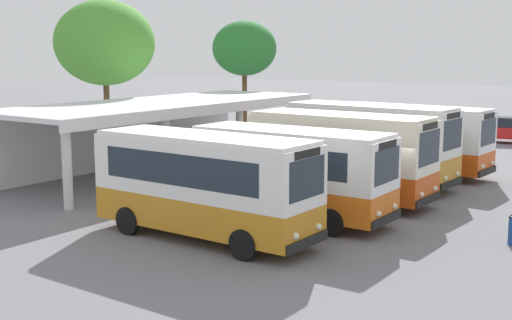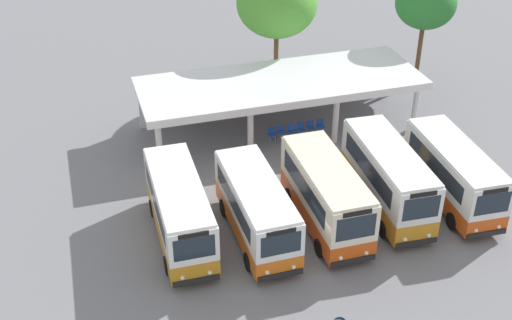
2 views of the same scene
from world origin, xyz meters
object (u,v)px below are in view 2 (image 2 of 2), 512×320
Objects in this scene: city_bus_second_in_row at (256,208)px; city_bus_middle_cream at (326,194)px; city_bus_nearest_orange at (179,209)px; waiting_chair_fifth_seat at (311,126)px; city_bus_fifth_blue at (454,172)px; waiting_chair_end_by_column at (272,133)px; city_bus_fourth_amber at (388,176)px; waiting_chair_second_from_end at (281,131)px; waiting_chair_far_end_seat at (320,125)px; waiting_chair_fourth_seat at (301,128)px; waiting_chair_middle_seat at (292,130)px.

city_bus_second_in_row is 1.00× the size of city_bus_middle_cream.
city_bus_nearest_orange reaches higher than waiting_chair_fifth_seat.
city_bus_fifth_blue is 11.30m from waiting_chair_end_by_column.
city_bus_middle_cream is at bearing -106.62° from waiting_chair_fifth_seat.
city_bus_fifth_blue is (3.55, -0.45, -0.14)m from city_bus_fourth_amber.
city_bus_middle_cream reaches higher than waiting_chair_second_from_end.
waiting_chair_far_end_seat is (-3.81, 8.86, -1.26)m from city_bus_fifth_blue.
city_bus_fifth_blue reaches higher than waiting_chair_fifth_seat.
city_bus_second_in_row is 8.42× the size of waiting_chair_second_from_end.
waiting_chair_fourth_seat is 1.00× the size of waiting_chair_far_end_seat.
waiting_chair_second_from_end is at bearing 64.22° from city_bus_second_in_row.
waiting_chair_end_by_column and waiting_chair_far_end_seat have the same top height.
city_bus_fourth_amber is at bearing -75.24° from waiting_chair_middle_seat.
waiting_chair_middle_seat is (8.47, 7.86, -1.28)m from city_bus_nearest_orange.
waiting_chair_second_from_end is 1.00× the size of waiting_chair_middle_seat.
city_bus_second_in_row is at bearing 179.46° from city_bus_middle_cream.
waiting_chair_fourth_seat is (-1.55, 8.42, -1.40)m from city_bus_fourth_amber.
waiting_chair_second_from_end is 1.00× the size of waiting_chair_far_end_seat.
city_bus_fourth_amber is 8.67m from waiting_chair_fourth_seat.
city_bus_second_in_row reaches higher than waiting_chair_fifth_seat.
city_bus_middle_cream is at bearing -172.56° from city_bus_fourth_amber.
city_bus_fifth_blue reaches higher than waiting_chair_middle_seat.
city_bus_nearest_orange reaches higher than city_bus_second_in_row.
city_bus_second_in_row is at bearing 179.92° from city_bus_fifth_blue.
waiting_chair_far_end_seat is (10.40, 7.95, -1.28)m from city_bus_nearest_orange.
city_bus_fifth_blue reaches higher than waiting_chair_far_end_seat.
waiting_chair_middle_seat is at bearing 0.68° from waiting_chair_end_by_column.
city_bus_nearest_orange is 8.80× the size of waiting_chair_end_by_column.
city_bus_fifth_blue is at bearing 0.15° from city_bus_middle_cream.
city_bus_fifth_blue is 10.00m from waiting_chair_fifth_seat.
city_bus_second_in_row is 8.42× the size of waiting_chair_fifth_seat.
city_bus_fifth_blue is (14.21, -0.91, -0.02)m from city_bus_nearest_orange.
waiting_chair_second_from_end is (0.65, 0.10, 0.00)m from waiting_chair_end_by_column.
waiting_chair_fourth_seat is at bearing 41.11° from city_bus_nearest_orange.
waiting_chair_end_by_column and waiting_chair_fifth_seat have the same top height.
waiting_chair_fifth_seat is at bearing 96.12° from city_bus_fourth_amber.
city_bus_second_in_row reaches higher than waiting_chair_fourth_seat.
city_bus_fourth_amber is (3.55, 0.46, 0.05)m from city_bus_middle_cream.
waiting_chair_fourth_seat is at bearing 179.93° from waiting_chair_far_end_seat.
waiting_chair_fourth_seat is (0.65, 0.09, 0.00)m from waiting_chair_middle_seat.
waiting_chair_end_by_column is at bearing 128.79° from city_bus_fifth_blue.
waiting_chair_far_end_seat is (2.58, 0.01, 0.00)m from waiting_chair_second_from_end.
waiting_chair_second_from_end is (0.71, 8.87, -1.35)m from city_bus_middle_cream.
waiting_chair_far_end_seat is (-0.26, 8.41, -1.40)m from city_bus_fourth_amber.
waiting_chair_far_end_seat is at bearing 2.61° from waiting_chair_middle_seat.
city_bus_second_in_row is at bearing -122.15° from waiting_chair_fourth_seat.
city_bus_fifth_blue is (10.66, -0.02, 0.03)m from city_bus_second_in_row.
waiting_chair_second_from_end is at bearing -179.84° from waiting_chair_far_end_seat.
waiting_chair_second_from_end is at bearing 125.84° from city_bus_fifth_blue.
waiting_chair_fourth_seat and waiting_chair_fifth_seat have the same top height.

